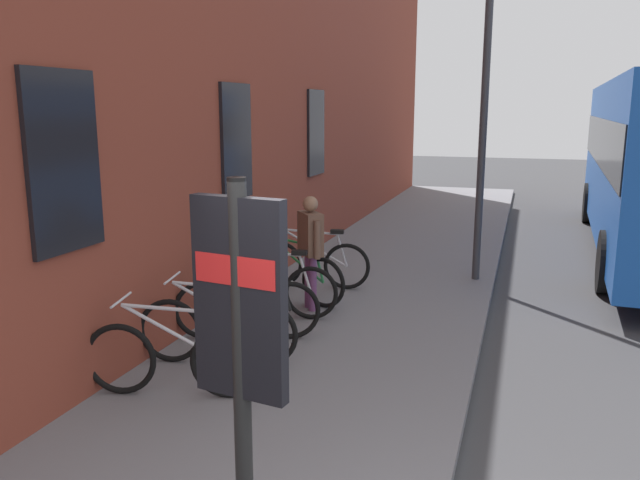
{
  "coord_description": "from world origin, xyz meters",
  "views": [
    {
      "loc": [
        -2.62,
        -0.4,
        2.87
      ],
      "look_at": [
        4.04,
        1.78,
        1.41
      ],
      "focal_mm": 35.67,
      "sensor_mm": 36.0,
      "label": 1
    }
  ],
  "objects_px": {
    "bicycle_by_door": "(273,289)",
    "transit_info_sign": "(240,326)",
    "street_lamp": "(485,87)",
    "bicycle_nearest_sign": "(248,308)",
    "bicycle_leaning_wall": "(314,263)",
    "bicycle_far_end": "(174,358)",
    "pedestrian_near_bus": "(310,241)",
    "bicycle_mid_rack": "(294,275)",
    "bicycle_beside_lamp": "(218,330)"
  },
  "relations": [
    {
      "from": "bicycle_mid_rack",
      "to": "bicycle_leaning_wall",
      "type": "height_order",
      "value": "same"
    },
    {
      "from": "transit_info_sign",
      "to": "bicycle_by_door",
      "type": "bearing_deg",
      "value": 20.44
    },
    {
      "from": "bicycle_far_end",
      "to": "bicycle_nearest_sign",
      "type": "xyz_separation_m",
      "value": [
        1.64,
        -0.03,
        0.0
      ]
    },
    {
      "from": "bicycle_beside_lamp",
      "to": "bicycle_by_door",
      "type": "relative_size",
      "value": 0.99
    },
    {
      "from": "bicycle_mid_rack",
      "to": "street_lamp",
      "type": "relative_size",
      "value": 0.33
    },
    {
      "from": "bicycle_by_door",
      "to": "bicycle_leaning_wall",
      "type": "xyz_separation_m",
      "value": [
        1.52,
        -0.06,
        0.0
      ]
    },
    {
      "from": "bicycle_leaning_wall",
      "to": "street_lamp",
      "type": "height_order",
      "value": "street_lamp"
    },
    {
      "from": "bicycle_mid_rack",
      "to": "pedestrian_near_bus",
      "type": "distance_m",
      "value": 0.72
    },
    {
      "from": "bicycle_far_end",
      "to": "bicycle_beside_lamp",
      "type": "relative_size",
      "value": 0.99
    },
    {
      "from": "bicycle_by_door",
      "to": "transit_info_sign",
      "type": "xyz_separation_m",
      "value": [
        -4.56,
        -1.7,
        1.21
      ]
    },
    {
      "from": "pedestrian_near_bus",
      "to": "street_lamp",
      "type": "height_order",
      "value": "street_lamp"
    },
    {
      "from": "bicycle_nearest_sign",
      "to": "bicycle_far_end",
      "type": "bearing_deg",
      "value": 178.98
    },
    {
      "from": "bicycle_nearest_sign",
      "to": "bicycle_beside_lamp",
      "type": "bearing_deg",
      "value": -178.84
    },
    {
      "from": "bicycle_far_end",
      "to": "bicycle_mid_rack",
      "type": "bearing_deg",
      "value": -0.35
    },
    {
      "from": "bicycle_nearest_sign",
      "to": "bicycle_leaning_wall",
      "type": "height_order",
      "value": "same"
    },
    {
      "from": "bicycle_far_end",
      "to": "bicycle_mid_rack",
      "type": "distance_m",
      "value": 3.25
    },
    {
      "from": "street_lamp",
      "to": "pedestrian_near_bus",
      "type": "bearing_deg",
      "value": 138.66
    },
    {
      "from": "bicycle_by_door",
      "to": "transit_info_sign",
      "type": "distance_m",
      "value": 5.02
    },
    {
      "from": "bicycle_mid_rack",
      "to": "transit_info_sign",
      "type": "distance_m",
      "value": 5.72
    },
    {
      "from": "bicycle_far_end",
      "to": "bicycle_leaning_wall",
      "type": "relative_size",
      "value": 0.99
    },
    {
      "from": "bicycle_leaning_wall",
      "to": "street_lamp",
      "type": "bearing_deg",
      "value": -60.77
    },
    {
      "from": "bicycle_far_end",
      "to": "bicycle_mid_rack",
      "type": "height_order",
      "value": "same"
    },
    {
      "from": "bicycle_mid_rack",
      "to": "street_lamp",
      "type": "xyz_separation_m",
      "value": [
        2.07,
        -2.4,
        2.68
      ]
    },
    {
      "from": "bicycle_far_end",
      "to": "bicycle_leaning_wall",
      "type": "height_order",
      "value": "same"
    },
    {
      "from": "bicycle_beside_lamp",
      "to": "street_lamp",
      "type": "height_order",
      "value": "street_lamp"
    },
    {
      "from": "bicycle_beside_lamp",
      "to": "bicycle_nearest_sign",
      "type": "xyz_separation_m",
      "value": [
        0.8,
        0.02,
        0.0
      ]
    },
    {
      "from": "pedestrian_near_bus",
      "to": "transit_info_sign",
      "type": "bearing_deg",
      "value": -165.18
    },
    {
      "from": "street_lamp",
      "to": "bicycle_mid_rack",
      "type": "bearing_deg",
      "value": 130.78
    },
    {
      "from": "bicycle_by_door",
      "to": "bicycle_nearest_sign",
      "type": "bearing_deg",
      "value": -178.51
    },
    {
      "from": "bicycle_by_door",
      "to": "bicycle_mid_rack",
      "type": "relative_size",
      "value": 1.02
    },
    {
      "from": "bicycle_by_door",
      "to": "street_lamp",
      "type": "bearing_deg",
      "value": -40.36
    },
    {
      "from": "transit_info_sign",
      "to": "pedestrian_near_bus",
      "type": "bearing_deg",
      "value": 14.82
    },
    {
      "from": "bicycle_nearest_sign",
      "to": "bicycle_by_door",
      "type": "height_order",
      "value": "same"
    },
    {
      "from": "bicycle_leaning_wall",
      "to": "street_lamp",
      "type": "relative_size",
      "value": 0.34
    },
    {
      "from": "bicycle_far_end",
      "to": "pedestrian_near_bus",
      "type": "bearing_deg",
      "value": -7.0
    },
    {
      "from": "bicycle_mid_rack",
      "to": "transit_info_sign",
      "type": "bearing_deg",
      "value": -162.43
    },
    {
      "from": "pedestrian_near_bus",
      "to": "street_lamp",
      "type": "bearing_deg",
      "value": -41.34
    },
    {
      "from": "bicycle_nearest_sign",
      "to": "street_lamp",
      "type": "relative_size",
      "value": 0.33
    },
    {
      "from": "bicycle_beside_lamp",
      "to": "transit_info_sign",
      "type": "distance_m",
      "value": 3.57
    },
    {
      "from": "bicycle_by_door",
      "to": "pedestrian_near_bus",
      "type": "relative_size",
      "value": 1.11
    },
    {
      "from": "bicycle_nearest_sign",
      "to": "bicycle_leaning_wall",
      "type": "relative_size",
      "value": 0.97
    },
    {
      "from": "bicycle_beside_lamp",
      "to": "bicycle_mid_rack",
      "type": "distance_m",
      "value": 2.42
    },
    {
      "from": "bicycle_by_door",
      "to": "transit_info_sign",
      "type": "relative_size",
      "value": 0.73
    },
    {
      "from": "bicycle_leaning_wall",
      "to": "transit_info_sign",
      "type": "bearing_deg",
      "value": -164.92
    },
    {
      "from": "bicycle_by_door",
      "to": "bicycle_leaning_wall",
      "type": "relative_size",
      "value": 1.0
    },
    {
      "from": "bicycle_beside_lamp",
      "to": "pedestrian_near_bus",
      "type": "xyz_separation_m",
      "value": [
        2.15,
        -0.32,
        0.58
      ]
    },
    {
      "from": "bicycle_leaning_wall",
      "to": "pedestrian_near_bus",
      "type": "height_order",
      "value": "pedestrian_near_bus"
    },
    {
      "from": "bicycle_nearest_sign",
      "to": "pedestrian_near_bus",
      "type": "relative_size",
      "value": 1.08
    },
    {
      "from": "bicycle_nearest_sign",
      "to": "bicycle_mid_rack",
      "type": "xyz_separation_m",
      "value": [
        1.61,
        0.01,
        0.0
      ]
    },
    {
      "from": "bicycle_by_door",
      "to": "street_lamp",
      "type": "distance_m",
      "value": 4.59
    }
  ]
}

